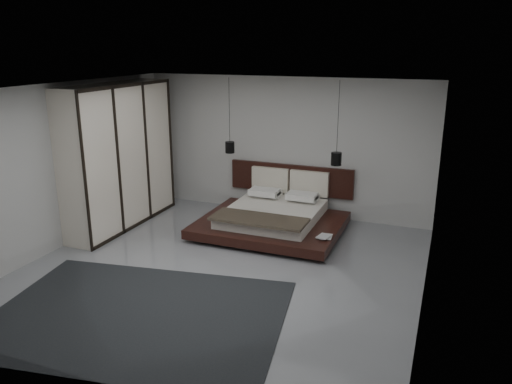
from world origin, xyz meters
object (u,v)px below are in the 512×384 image
at_px(wardrobe, 119,156).
at_px(rug, 138,315).
at_px(bed, 274,216).
at_px(pendant_right, 336,159).
at_px(pendant_left, 230,147).
at_px(lattice_screen, 146,146).

height_order(wardrobe, rug, wardrobe).
xyz_separation_m(wardrobe, rug, (2.27, -2.87, -1.35)).
bearing_deg(bed, rug, -99.38).
relative_size(pendant_right, rug, 0.40).
distance_m(bed, pendant_right, 1.60).
distance_m(bed, rug, 3.67).
xyz_separation_m(bed, wardrobe, (-2.87, -0.75, 1.08)).
bearing_deg(wardrobe, pendant_left, 32.38).
relative_size(bed, pendant_left, 1.78).
bearing_deg(pendant_right, lattice_screen, 178.03).
xyz_separation_m(pendant_left, rug, (0.47, -4.01, -1.45)).
bearing_deg(rug, bed, 80.62).
height_order(lattice_screen, bed, lattice_screen).
distance_m(lattice_screen, bed, 3.32).
relative_size(lattice_screen, pendant_left, 1.78).
height_order(pendant_left, pendant_right, same).
relative_size(bed, pendant_right, 1.70).
distance_m(pendant_right, rug, 4.55).
bearing_deg(lattice_screen, wardrobe, -78.92).
relative_size(bed, wardrobe, 0.94).
xyz_separation_m(lattice_screen, wardrobe, (0.25, -1.28, 0.06)).
relative_size(bed, rug, 0.69).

